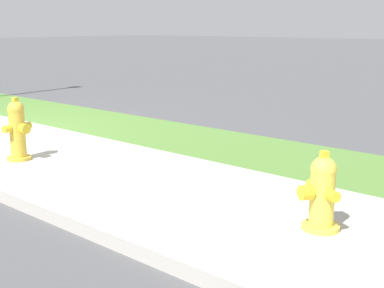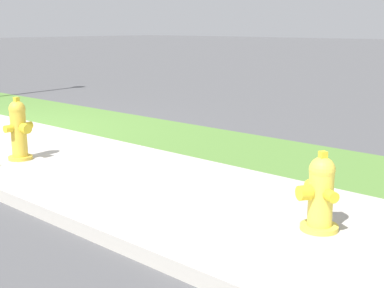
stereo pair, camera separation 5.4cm
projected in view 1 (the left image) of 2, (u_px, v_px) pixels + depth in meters
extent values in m
cube|color=#568438|center=(81.00, 118.00, 9.49)|extent=(18.00, 1.68, 0.01)
cylinder|color=gold|center=(19.00, 158.00, 6.52)|extent=(0.29, 0.29, 0.05)
cylinder|color=gold|center=(17.00, 133.00, 6.45)|extent=(0.19, 0.19, 0.58)
sphere|color=gold|center=(16.00, 109.00, 6.39)|extent=(0.20, 0.20, 0.20)
cube|color=yellow|center=(15.00, 100.00, 6.36)|extent=(0.06, 0.06, 0.06)
cylinder|color=yellow|center=(27.00, 126.00, 6.54)|extent=(0.10, 0.10, 0.09)
cylinder|color=yellow|center=(7.00, 129.00, 6.33)|extent=(0.10, 0.10, 0.09)
cylinder|color=yellow|center=(24.00, 129.00, 6.35)|extent=(0.11, 0.13, 0.12)
cylinder|color=yellow|center=(320.00, 227.00, 4.30)|extent=(0.31, 0.31, 0.05)
cylinder|color=yellow|center=(322.00, 197.00, 4.24)|extent=(0.20, 0.20, 0.46)
sphere|color=yellow|center=(324.00, 169.00, 4.19)|extent=(0.21, 0.21, 0.21)
cube|color=yellow|center=(324.00, 154.00, 4.16)|extent=(0.08, 0.08, 0.06)
cylinder|color=yellow|center=(333.00, 196.00, 4.10)|extent=(0.12, 0.12, 0.09)
cylinder|color=yellow|center=(313.00, 186.00, 4.36)|extent=(0.12, 0.12, 0.09)
cylinder|color=yellow|center=(306.00, 192.00, 4.18)|extent=(0.15, 0.15, 0.12)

